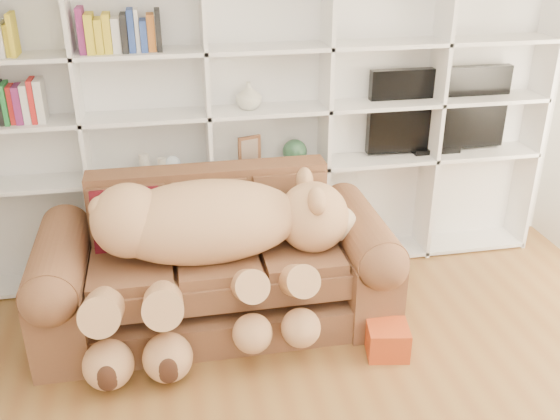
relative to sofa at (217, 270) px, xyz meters
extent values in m
cube|color=silver|center=(0.48, 0.86, 0.97)|extent=(5.00, 0.02, 2.70)
cube|color=white|center=(0.48, 0.82, 0.82)|extent=(4.40, 0.03, 2.40)
cube|color=white|center=(-0.84, 0.66, 0.82)|extent=(0.03, 0.35, 2.40)
cube|color=white|center=(0.04, 0.66, 0.82)|extent=(0.03, 0.35, 2.40)
cube|color=white|center=(0.92, 0.66, 0.82)|extent=(0.03, 0.35, 2.40)
cube|color=white|center=(1.80, 0.66, 0.82)|extent=(0.03, 0.35, 2.40)
cube|color=white|center=(2.68, 0.66, 0.82)|extent=(0.03, 0.35, 2.40)
cube|color=white|center=(0.48, 0.66, -0.35)|extent=(4.40, 0.35, 0.03)
cube|color=white|center=(0.48, 0.66, 0.47)|extent=(4.40, 0.35, 0.03)
cube|color=white|center=(0.48, 0.66, 0.92)|extent=(4.40, 0.35, 0.03)
cube|color=white|center=(0.48, 0.66, 1.37)|extent=(4.40, 0.35, 0.03)
cube|color=brown|center=(0.00, -0.04, -0.26)|extent=(2.27, 0.92, 0.24)
cube|color=brown|center=(0.00, -0.07, 0.10)|extent=(1.68, 0.76, 0.32)
cube|color=brown|center=(0.00, 0.36, 0.32)|extent=(1.68, 0.22, 0.59)
cube|color=brown|center=(-1.01, -0.04, -0.08)|extent=(0.35, 1.03, 0.59)
cube|color=brown|center=(1.01, -0.04, -0.08)|extent=(0.35, 1.03, 0.59)
cylinder|color=brown|center=(-1.01, -0.04, 0.22)|extent=(0.35, 0.97, 0.35)
cylinder|color=brown|center=(1.01, -0.04, 0.22)|extent=(0.35, 0.97, 0.35)
ellipsoid|color=#E39E71|center=(-0.06, -0.10, 0.42)|extent=(1.26, 0.61, 0.54)
sphere|color=#E39E71|center=(-0.54, -0.10, 0.48)|extent=(0.48, 0.48, 0.48)
sphere|color=#E39E71|center=(0.65, -0.10, 0.39)|extent=(0.48, 0.48, 0.48)
sphere|color=beige|center=(0.84, -0.10, 0.33)|extent=(0.24, 0.24, 0.24)
sphere|color=#3A2015|center=(0.93, -0.10, 0.32)|extent=(0.08, 0.08, 0.08)
ellipsoid|color=#E39E71|center=(0.63, -0.27, 0.59)|extent=(0.11, 0.19, 0.19)
ellipsoid|color=#E39E71|center=(0.63, 0.07, 0.59)|extent=(0.11, 0.19, 0.19)
sphere|color=#E39E71|center=(-0.70, -0.10, 0.58)|extent=(0.16, 0.16, 0.16)
cylinder|color=#E39E71|center=(0.15, -0.45, 0.13)|extent=(0.21, 0.58, 0.42)
cylinder|color=#E39E71|center=(0.46, -0.45, 0.13)|extent=(0.21, 0.58, 0.42)
cylinder|color=#E39E71|center=(-0.72, -0.45, 0.09)|extent=(0.24, 0.67, 0.49)
cylinder|color=#E39E71|center=(-0.37, -0.45, 0.09)|extent=(0.24, 0.67, 0.49)
sphere|color=#E39E71|center=(0.15, -0.63, -0.11)|extent=(0.25, 0.25, 0.25)
sphere|color=#E39E71|center=(0.46, -0.63, -0.11)|extent=(0.25, 0.25, 0.25)
sphere|color=#E39E71|center=(-0.72, -0.63, -0.20)|extent=(0.30, 0.30, 0.30)
sphere|color=#E39E71|center=(-0.37, -0.63, -0.20)|extent=(0.30, 0.30, 0.30)
cube|color=#5D1011|center=(-0.57, 0.17, 0.36)|extent=(0.45, 0.26, 0.47)
cube|color=#C04219|center=(1.03, -0.64, -0.27)|extent=(0.30, 0.29, 0.21)
cube|color=black|center=(1.86, 0.71, 0.84)|extent=(1.15, 0.08, 0.66)
cube|color=black|center=(1.86, 0.71, 0.51)|extent=(0.38, 0.18, 0.04)
cube|color=brown|center=(0.34, 0.66, 0.61)|extent=(0.18, 0.08, 0.23)
sphere|color=#2F5B3C|center=(0.69, 0.66, 0.58)|extent=(0.19, 0.19, 0.19)
cylinder|color=silver|center=(-0.44, 0.66, 0.56)|extent=(0.09, 0.09, 0.15)
cylinder|color=silver|center=(-0.31, 0.66, 0.54)|extent=(0.07, 0.07, 0.11)
sphere|color=white|center=(-0.23, 0.66, 0.55)|extent=(0.12, 0.12, 0.12)
imported|color=beige|center=(0.35, 0.66, 1.04)|extent=(0.20, 0.20, 0.20)
camera|label=1|loc=(-0.28, -3.73, 2.22)|focal=40.00mm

